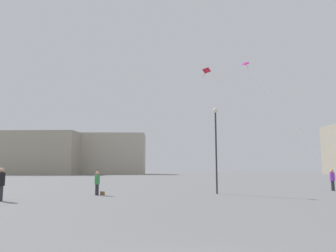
# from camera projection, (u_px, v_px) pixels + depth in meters

# --- Properties ---
(person_in_green) EXTENTS (0.34, 0.34, 1.57)m
(person_in_green) POSITION_uv_depth(u_px,v_px,m) (97.00, 182.00, 20.62)
(person_in_green) COLOR #2D2D33
(person_in_green) RESTS_ON ground_plane
(person_in_purple) EXTENTS (0.37, 0.37, 1.69)m
(person_in_purple) POSITION_uv_depth(u_px,v_px,m) (332.00, 179.00, 24.67)
(person_in_purple) COLOR #2D2D33
(person_in_purple) RESTS_ON ground_plane
(person_in_black) EXTENTS (0.39, 0.39, 1.81)m
(person_in_black) POSITION_uv_depth(u_px,v_px,m) (1.00, 183.00, 17.02)
(person_in_black) COLOR #2D2D33
(person_in_black) RESTS_ON ground_plane
(kite_magenta_diamond) EXTENTS (4.35, 11.16, 13.17)m
(kite_magenta_diamond) POSITION_uv_depth(u_px,v_px,m) (247.00, 65.00, 36.60)
(kite_magenta_diamond) COLOR #D12899
(kite_crimson_delta) EXTENTS (8.97, 10.83, 12.10)m
(kite_crimson_delta) POSITION_uv_depth(u_px,v_px,m) (211.00, 75.00, 35.84)
(kite_crimson_delta) COLOR red
(building_left_hall) EXTENTS (28.22, 11.58, 11.26)m
(building_left_hall) POSITION_uv_depth(u_px,v_px,m) (27.00, 153.00, 82.86)
(building_left_hall) COLOR #A39984
(building_left_hall) RESTS_ON ground_plane
(building_centre_hall) EXTENTS (26.21, 9.91, 11.46)m
(building_centre_hall) POSITION_uv_depth(u_px,v_px,m) (99.00, 154.00, 89.49)
(building_centre_hall) COLOR #B2A893
(building_centre_hall) RESTS_ON ground_plane
(lamppost_east) EXTENTS (0.36, 0.36, 6.09)m
(lamppost_east) POSITION_uv_depth(u_px,v_px,m) (216.00, 137.00, 22.12)
(lamppost_east) COLOR #2D2D30
(lamppost_east) RESTS_ON ground_plane
(handbag_beside_flyer) EXTENTS (0.33, 0.32, 0.24)m
(handbag_beside_flyer) POSITION_uv_depth(u_px,v_px,m) (102.00, 193.00, 20.62)
(handbag_beside_flyer) COLOR brown
(handbag_beside_flyer) RESTS_ON ground_plane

